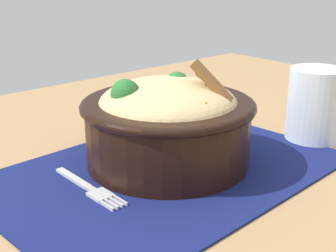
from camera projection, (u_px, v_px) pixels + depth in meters
name	position (u px, v px, depth m)	size (l,w,h in m)	color
table	(167.00, 223.00, 0.60)	(1.38, 1.00, 0.77)	#99754C
placemat	(166.00, 171.00, 0.59)	(0.43, 0.30, 0.00)	#11194C
bowl	(168.00, 120.00, 0.60)	(0.24, 0.24, 0.14)	black
fork	(90.00, 189.00, 0.54)	(0.02, 0.13, 0.00)	#B8B8B8
drinking_glass	(315.00, 110.00, 0.69)	(0.08, 0.08, 0.11)	silver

